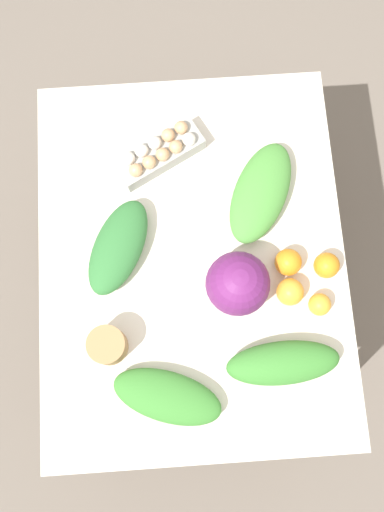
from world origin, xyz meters
The scene contains 13 objects.
ground_plane centered at (0.00, 0.00, 0.00)m, with size 8.00×8.00×0.00m, color #70665B.
dining_table centered at (0.00, 0.00, 0.64)m, with size 1.21×0.94×0.74m.
cabbage_purple centered at (0.11, 0.12, 0.83)m, with size 0.19×0.19×0.19m, color #6B2366.
egg_carton centered at (-0.34, -0.08, 0.78)m, with size 0.22×0.30×0.09m.
paper_bag centered at (0.25, -0.26, 0.78)m, with size 0.11×0.11×0.10m, color #A87F51.
greens_bunch_kale centered at (0.41, -0.10, 0.77)m, with size 0.32×0.14×0.07m, color #3D8433.
greens_bunch_beet_tops centered at (-0.18, 0.23, 0.78)m, with size 0.34×0.16×0.09m, color #4C933D.
greens_bunch_dandelion centered at (-0.04, -0.22, 0.78)m, with size 0.31×0.14×0.09m, color #337538.
greens_bunch_scallion centered at (0.34, 0.24, 0.78)m, with size 0.33×0.13×0.09m, color #3D8433.
orange_0 centered at (0.04, 0.29, 0.78)m, with size 0.08×0.08×0.08m, color orange.
orange_1 centered at (0.13, 0.28, 0.78)m, with size 0.08×0.08×0.08m, color #F9A833.
orange_2 centered at (0.06, 0.40, 0.78)m, with size 0.08×0.08×0.08m, color orange.
orange_3 centered at (0.18, 0.37, 0.77)m, with size 0.07×0.07×0.07m, color #F9A833.
Camera 1 is at (0.39, -0.03, 2.45)m, focal length 40.00 mm.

